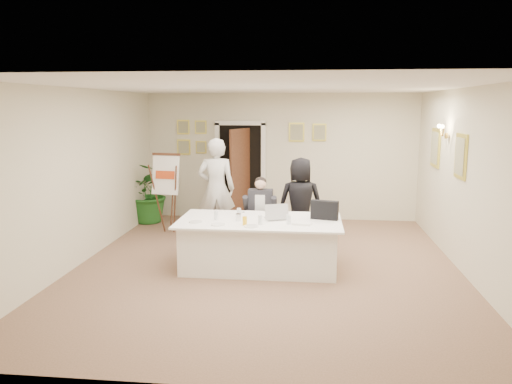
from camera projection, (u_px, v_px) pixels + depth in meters
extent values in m
plane|color=brown|center=(267.00, 266.00, 7.94)|extent=(7.00, 7.00, 0.00)
cube|color=white|center=(267.00, 87.00, 7.47)|extent=(6.00, 7.00, 0.02)
cube|color=beige|center=(281.00, 157.00, 11.13)|extent=(6.00, 0.10, 2.80)
cube|color=beige|center=(231.00, 238.00, 4.27)|extent=(6.00, 0.10, 2.80)
cube|color=beige|center=(81.00, 176.00, 8.02)|extent=(0.10, 7.00, 2.80)
cube|color=beige|center=(469.00, 183.00, 7.38)|extent=(0.10, 7.00, 2.80)
cube|color=black|center=(241.00, 172.00, 11.26)|extent=(0.92, 0.06, 2.10)
cube|color=white|center=(218.00, 172.00, 11.28)|extent=(0.10, 0.06, 2.20)
cube|color=white|center=(263.00, 172.00, 11.17)|extent=(0.10, 0.06, 2.20)
cube|color=#361C11|center=(240.00, 175.00, 10.84)|extent=(0.33, 0.81, 2.02)
cube|color=white|center=(260.00, 245.00, 7.81)|extent=(2.34, 1.17, 0.75)
cube|color=white|center=(260.00, 221.00, 7.74)|extent=(2.52, 1.35, 0.03)
cube|color=white|center=(166.00, 175.00, 9.76)|extent=(0.56, 0.24, 0.77)
imported|color=silver|center=(216.00, 189.00, 9.46)|extent=(0.77, 0.56, 1.93)
imported|color=black|center=(300.00, 202.00, 8.93)|extent=(0.83, 0.58, 1.63)
imported|color=#1E5B1E|center=(150.00, 192.00, 10.87)|extent=(1.30, 1.17, 1.32)
cube|color=black|center=(325.00, 210.00, 7.75)|extent=(0.44, 0.21, 0.30)
cube|color=white|center=(302.00, 223.00, 7.44)|extent=(0.30, 0.23, 0.03)
cylinder|color=white|center=(196.00, 222.00, 7.56)|extent=(0.21, 0.21, 0.01)
cylinder|color=white|center=(218.00, 224.00, 7.40)|extent=(0.27, 0.27, 0.01)
cylinder|color=white|center=(251.00, 226.00, 7.30)|extent=(0.22, 0.22, 0.01)
cylinder|color=silver|center=(216.00, 215.00, 7.74)|extent=(0.07, 0.07, 0.14)
cylinder|color=silver|center=(260.00, 220.00, 7.42)|extent=(0.07, 0.07, 0.14)
cylinder|color=silver|center=(289.00, 219.00, 7.45)|extent=(0.08, 0.08, 0.14)
cylinder|color=silver|center=(239.00, 212.00, 7.95)|extent=(0.08, 0.08, 0.14)
cylinder|color=yellow|center=(245.00, 221.00, 7.38)|extent=(0.08, 0.08, 0.13)
cylinder|color=silver|center=(238.00, 217.00, 7.67)|extent=(0.10, 0.10, 0.11)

